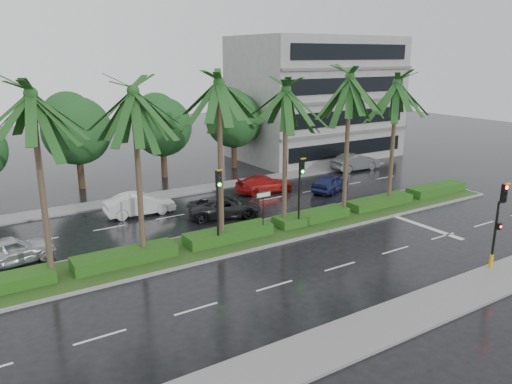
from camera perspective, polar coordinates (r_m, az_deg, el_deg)
ground at (r=29.24m, az=2.99°, el=-5.15°), size 120.00×120.00×0.00m
near_sidewalk at (r=22.48m, az=18.69°, el=-12.47°), size 40.00×2.40×0.12m
far_sidewalk at (r=39.11m, az=-7.30°, el=0.19°), size 40.00×2.00×0.12m
median at (r=29.98m, az=1.88°, el=-4.44°), size 36.00×4.00×0.15m
hedge at (r=29.85m, az=1.88°, el=-3.77°), size 35.20×1.40×0.60m
lane_markings at (r=30.70m, az=8.08°, el=-4.25°), size 34.00×13.06×0.01m
palm_row at (r=27.60m, az=-0.17°, el=10.73°), size 26.30×4.20×9.64m
signal_near at (r=26.65m, az=25.95°, el=-3.13°), size 0.34×0.45×4.36m
signal_median_left at (r=26.52m, az=-4.34°, el=-0.53°), size 0.34×0.42×4.36m
signal_median_right at (r=29.43m, az=5.11°, el=1.07°), size 0.34×0.42×4.36m
street_sign at (r=28.39m, az=0.85°, el=-1.24°), size 0.95×0.09×2.60m
bg_trees at (r=43.35m, az=-10.41°, el=7.66°), size 32.39×5.26×7.60m
building at (r=52.20m, az=6.82°, el=10.66°), size 16.00×10.00×12.00m
car_silver at (r=28.09m, az=-26.37°, el=-6.07°), size 2.67×4.66×1.49m
car_white at (r=33.80m, az=-13.17°, el=-1.34°), size 1.88×4.62×1.49m
car_darkgrey at (r=32.62m, az=-3.68°, el=-1.71°), size 3.46×5.24×1.34m
car_red at (r=38.29m, az=0.93°, el=0.91°), size 2.24×4.71×1.33m
car_blue at (r=39.01m, az=8.50°, el=1.06°), size 3.13×4.37×1.38m
car_grey at (r=46.59m, az=11.30°, el=3.38°), size 1.90×4.74×1.53m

